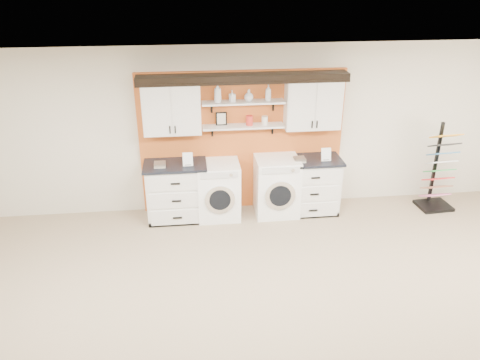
{
  "coord_description": "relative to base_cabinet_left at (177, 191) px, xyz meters",
  "views": [
    {
      "loc": [
        -0.87,
        -3.37,
        3.93
      ],
      "look_at": [
        -0.22,
        2.3,
        1.27
      ],
      "focal_mm": 35.0,
      "sensor_mm": 36.0,
      "label": 1
    }
  ],
  "objects": [
    {
      "name": "ceiling",
      "position": [
        1.13,
        -3.64,
        2.3
      ],
      "size": [
        10.0,
        10.0,
        0.0
      ],
      "primitive_type": "plane",
      "rotation": [
        3.14,
        0.0,
        0.0
      ],
      "color": "white",
      "rests_on": "wall_back"
    },
    {
      "name": "wall_back",
      "position": [
        1.13,
        0.36,
        0.9
      ],
      "size": [
        10.0,
        0.0,
        10.0
      ],
      "primitive_type": "plane",
      "rotation": [
        1.57,
        0.0,
        0.0
      ],
      "color": "beige",
      "rests_on": "floor"
    },
    {
      "name": "accent_panel",
      "position": [
        1.13,
        0.32,
        0.7
      ],
      "size": [
        3.4,
        0.07,
        2.4
      ],
      "primitive_type": "cube",
      "color": "#BF5720",
      "rests_on": "wall_back"
    },
    {
      "name": "upper_cabinet_left",
      "position": [
        0.0,
        0.15,
        1.38
      ],
      "size": [
        0.9,
        0.35,
        0.84
      ],
      "color": "silver",
      "rests_on": "wall_back"
    },
    {
      "name": "upper_cabinet_right",
      "position": [
        2.26,
        0.15,
        1.38
      ],
      "size": [
        0.9,
        0.35,
        0.84
      ],
      "color": "silver",
      "rests_on": "wall_back"
    },
    {
      "name": "shelf_lower",
      "position": [
        1.13,
        0.16,
        1.03
      ],
      "size": [
        1.32,
        0.28,
        0.03
      ],
      "primitive_type": "cube",
      "color": "silver",
      "rests_on": "wall_back"
    },
    {
      "name": "shelf_upper",
      "position": [
        1.13,
        0.16,
        1.43
      ],
      "size": [
        1.32,
        0.28,
        0.03
      ],
      "primitive_type": "cube",
      "color": "silver",
      "rests_on": "wall_back"
    },
    {
      "name": "crown_molding",
      "position": [
        1.13,
        0.17,
        1.83
      ],
      "size": [
        3.3,
        0.41,
        0.13
      ],
      "color": "black",
      "rests_on": "wall_back"
    },
    {
      "name": "picture_frame",
      "position": [
        0.78,
        0.21,
        1.16
      ],
      "size": [
        0.18,
        0.02,
        0.22
      ],
      "color": "black",
      "rests_on": "shelf_lower"
    },
    {
      "name": "canister_red",
      "position": [
        1.23,
        0.16,
        1.13
      ],
      "size": [
        0.11,
        0.11,
        0.16
      ],
      "primitive_type": "cylinder",
      "color": "red",
      "rests_on": "shelf_lower"
    },
    {
      "name": "canister_cream",
      "position": [
        1.48,
        0.16,
        1.12
      ],
      "size": [
        0.1,
        0.1,
        0.14
      ],
      "primitive_type": "cylinder",
      "color": "silver",
      "rests_on": "shelf_lower"
    },
    {
      "name": "base_cabinet_left",
      "position": [
        0.0,
        0.0,
        0.0
      ],
      "size": [
        1.01,
        0.66,
        0.99
      ],
      "color": "silver",
      "rests_on": "floor"
    },
    {
      "name": "base_cabinet_right",
      "position": [
        2.26,
        0.0,
        -0.01
      ],
      "size": [
        1.0,
        0.66,
        0.97
      ],
      "color": "silver",
      "rests_on": "floor"
    },
    {
      "name": "washer",
      "position": [
        0.69,
        -0.0,
        -0.01
      ],
      "size": [
        0.69,
        0.71,
        0.97
      ],
      "color": "white",
      "rests_on": "floor"
    },
    {
      "name": "dryer",
      "position": [
        1.68,
        -0.0,
        0.01
      ],
      "size": [
        0.72,
        0.71,
        1.01
      ],
      "color": "white",
      "rests_on": "floor"
    },
    {
      "name": "sample_rack",
      "position": [
        4.49,
        -0.12,
        0.0
      ],
      "size": [
        0.59,
        0.5,
        1.52
      ],
      "rotation": [
        0.0,
        0.0,
        0.08
      ],
      "color": "black",
      "rests_on": "floor"
    },
    {
      "name": "soap_bottle_a",
      "position": [
        0.73,
        0.16,
        1.6
      ],
      "size": [
        0.16,
        0.16,
        0.3
      ],
      "primitive_type": "imported",
      "rotation": [
        0.0,
        0.0,
        0.68
      ],
      "color": "silver",
      "rests_on": "shelf_upper"
    },
    {
      "name": "soap_bottle_b",
      "position": [
        0.95,
        0.16,
        1.54
      ],
      "size": [
        0.11,
        0.11,
        0.18
      ],
      "primitive_type": "imported",
      "rotation": [
        0.0,
        0.0,
        3.52
      ],
      "color": "silver",
      "rests_on": "shelf_upper"
    },
    {
      "name": "soap_bottle_c",
      "position": [
        1.22,
        0.16,
        1.54
      ],
      "size": [
        0.21,
        0.21,
        0.19
      ],
      "primitive_type": "imported",
      "rotation": [
        0.0,
        0.0,
        2.44
      ],
      "color": "silver",
      "rests_on": "shelf_upper"
    },
    {
      "name": "soap_bottle_d",
      "position": [
        1.53,
        0.16,
        1.58
      ],
      "size": [
        0.11,
        0.11,
        0.26
      ],
      "primitive_type": "imported",
      "rotation": [
        0.0,
        0.0,
        0.09
      ],
      "color": "silver",
      "rests_on": "shelf_upper"
    }
  ]
}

